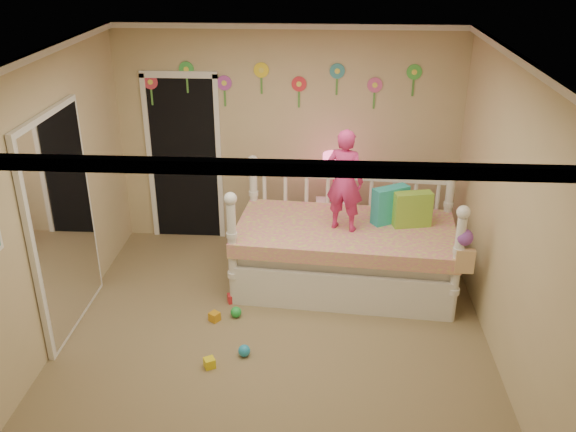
# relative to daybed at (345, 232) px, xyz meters

# --- Properties ---
(floor) EXTENTS (4.00, 4.50, 0.01)m
(floor) POSITION_rel_daybed_xyz_m (-0.67, -1.16, -0.63)
(floor) COLOR #7F684C
(floor) RESTS_ON ground
(ceiling) EXTENTS (4.00, 4.50, 0.01)m
(ceiling) POSITION_rel_daybed_xyz_m (-0.67, -1.16, 1.97)
(ceiling) COLOR white
(ceiling) RESTS_ON floor
(back_wall) EXTENTS (4.00, 0.01, 2.60)m
(back_wall) POSITION_rel_daybed_xyz_m (-0.67, 1.09, 0.67)
(back_wall) COLOR tan
(back_wall) RESTS_ON floor
(left_wall) EXTENTS (0.01, 4.50, 2.60)m
(left_wall) POSITION_rel_daybed_xyz_m (-2.67, -1.16, 0.67)
(left_wall) COLOR tan
(left_wall) RESTS_ON floor
(right_wall) EXTENTS (0.01, 4.50, 2.60)m
(right_wall) POSITION_rel_daybed_xyz_m (1.33, -1.16, 0.67)
(right_wall) COLOR tan
(right_wall) RESTS_ON floor
(crown_molding) EXTENTS (4.00, 4.50, 0.06)m
(crown_molding) POSITION_rel_daybed_xyz_m (-0.67, -1.16, 1.94)
(crown_molding) COLOR white
(crown_molding) RESTS_ON ceiling
(daybed) EXTENTS (2.41, 1.44, 1.25)m
(daybed) POSITION_rel_daybed_xyz_m (0.00, 0.00, 0.00)
(daybed) COLOR white
(daybed) RESTS_ON floor
(pillow_turquoise) EXTENTS (0.41, 0.32, 0.39)m
(pillow_turquoise) POSITION_rel_daybed_xyz_m (0.46, 0.13, 0.27)
(pillow_turquoise) COLOR #25B0BB
(pillow_turquoise) RESTS_ON daybed
(pillow_lime) EXTENTS (0.41, 0.22, 0.37)m
(pillow_lime) POSITION_rel_daybed_xyz_m (0.68, 0.05, 0.26)
(pillow_lime) COLOR #88C23B
(pillow_lime) RESTS_ON daybed
(child) EXTENTS (0.45, 0.37, 1.07)m
(child) POSITION_rel_daybed_xyz_m (-0.03, -0.06, 0.60)
(child) COLOR #D7307C
(child) RESTS_ON daybed
(nightstand) EXTENTS (0.40, 0.31, 0.66)m
(nightstand) POSITION_rel_daybed_xyz_m (-0.13, 0.72, -0.30)
(nightstand) COLOR white
(nightstand) RESTS_ON floor
(table_lamp) EXTENTS (0.27, 0.27, 0.58)m
(table_lamp) POSITION_rel_daybed_xyz_m (-0.13, 0.72, 0.42)
(table_lamp) COLOR #E01D52
(table_lamp) RESTS_ON nightstand
(closet_doorway) EXTENTS (0.90, 0.04, 2.07)m
(closet_doorway) POSITION_rel_daybed_xyz_m (-1.92, 1.08, 0.41)
(closet_doorway) COLOR black
(closet_doorway) RESTS_ON back_wall
(flower_decals) EXTENTS (3.40, 0.02, 0.50)m
(flower_decals) POSITION_rel_daybed_xyz_m (-0.76, 1.08, 1.31)
(flower_decals) COLOR #B2668C
(flower_decals) RESTS_ON back_wall
(mirror_closet) EXTENTS (0.07, 1.30, 2.10)m
(mirror_closet) POSITION_rel_daybed_xyz_m (-2.63, -0.86, 0.42)
(mirror_closet) COLOR white
(mirror_closet) RESTS_ON left_wall
(hanging_bag) EXTENTS (0.20, 0.16, 0.36)m
(hanging_bag) POSITION_rel_daybed_xyz_m (1.08, -0.66, 0.14)
(hanging_bag) COLOR beige
(hanging_bag) RESTS_ON daybed
(toy_scatter) EXTENTS (1.16, 1.48, 0.11)m
(toy_scatter) POSITION_rel_daybed_xyz_m (-1.20, -0.93, -0.57)
(toy_scatter) COLOR #996666
(toy_scatter) RESTS_ON floor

